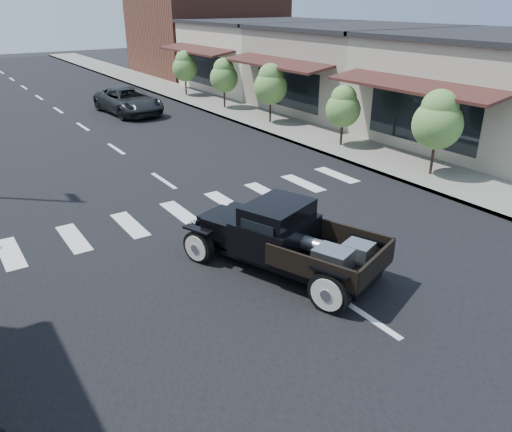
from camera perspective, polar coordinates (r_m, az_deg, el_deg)
ground at (r=12.66m, az=2.58°, el=-4.83°), size 120.00×120.00×0.00m
road at (r=25.56m, az=-17.93°, el=8.80°), size 14.00×80.00×0.02m
road_markings at (r=20.95m, az=-13.87°, el=6.15°), size 12.00×60.00×0.06m
sidewalk_right at (r=28.95m, az=-1.43°, el=11.67°), size 3.00×80.00×0.15m
storefront_near at (r=25.51m, az=25.76°, el=12.79°), size 10.00×9.00×4.50m
storefront_mid at (r=31.06m, az=11.22°, el=16.13°), size 10.00×9.00×4.50m
storefront_far at (r=37.95m, az=1.27°, el=17.81°), size 10.00×9.00×4.50m
far_building_right at (r=46.62m, az=-5.70°, el=20.30°), size 11.00×10.00×7.00m
small_tree_a at (r=19.01m, az=19.86°, el=8.77°), size 1.76×1.76×2.93m
small_tree_b at (r=22.15m, az=9.87°, el=11.13°), size 1.49×1.49×2.48m
small_tree_c at (r=26.20m, az=1.65°, el=13.74°), size 1.70×1.70×2.84m
small_tree_d at (r=30.08m, az=-3.67°, el=14.84°), size 1.62×1.62×2.71m
small_tree_e at (r=34.51m, az=-8.10°, el=15.80°), size 1.64×1.64×2.73m
hotrod_pickup at (r=11.76m, az=3.32°, el=-2.48°), size 3.89×5.45×1.72m
second_car at (r=29.85m, az=-14.37°, el=12.59°), size 2.76×5.34×1.44m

